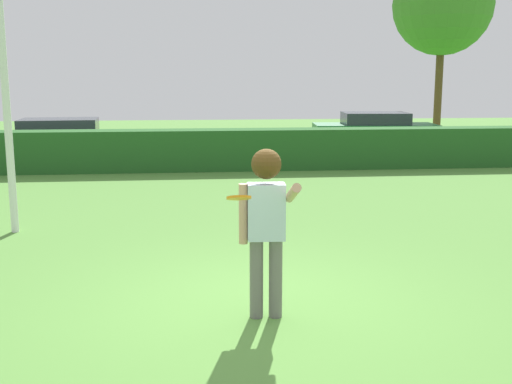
# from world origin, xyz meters

# --- Properties ---
(ground_plane) EXTENTS (60.00, 60.00, 0.00)m
(ground_plane) POSITION_xyz_m (0.00, 0.00, 0.00)
(ground_plane) COLOR #548B3A
(person) EXTENTS (0.56, 0.75, 1.77)m
(person) POSITION_xyz_m (0.05, -0.34, 1.11)
(person) COLOR slate
(person) RESTS_ON ground
(frisbee) EXTENTS (0.23, 0.22, 0.09)m
(frisbee) POSITION_xyz_m (-0.27, -0.98, 1.41)
(frisbee) COLOR orange
(lamppost) EXTENTS (0.24, 0.24, 5.34)m
(lamppost) POSITION_xyz_m (-3.56, 3.73, 2.98)
(lamppost) COLOR silver
(lamppost) RESTS_ON ground
(hedge_row) EXTENTS (22.38, 0.90, 1.09)m
(hedge_row) POSITION_xyz_m (0.00, 10.28, 0.54)
(hedge_row) COLOR #235821
(hedge_row) RESTS_ON ground
(parked_car_red) EXTENTS (4.31, 2.04, 1.25)m
(parked_car_red) POSITION_xyz_m (-4.56, 12.57, 0.69)
(parked_car_red) COLOR #B21E1E
(parked_car_red) RESTS_ON ground
(parked_car_green) EXTENTS (4.33, 2.10, 1.25)m
(parked_car_green) POSITION_xyz_m (5.69, 14.81, 0.69)
(parked_car_green) COLOR #1E6633
(parked_car_green) RESTS_ON ground
(birch_tree) EXTENTS (4.17, 4.17, 7.51)m
(birch_tree) POSITION_xyz_m (9.93, 19.82, 5.40)
(birch_tree) COLOR brown
(birch_tree) RESTS_ON ground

